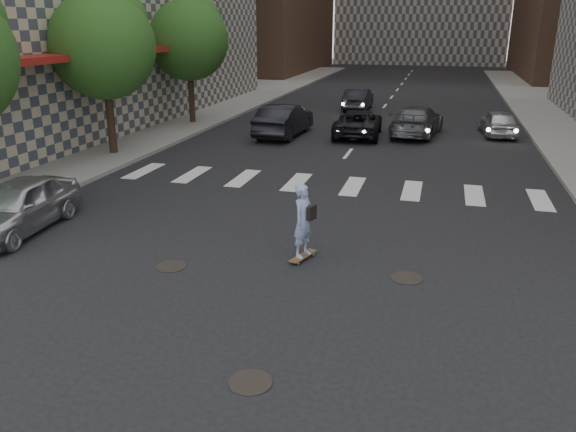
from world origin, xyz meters
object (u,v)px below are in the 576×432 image
Objects in this scene: silver_sedan at (17,206)px; tree_b at (105,41)px; traffic_car_b at (417,121)px; traffic_car_e at (358,99)px; tree_c at (190,36)px; traffic_car_c at (358,123)px; skateboarder at (304,221)px; traffic_car_d at (498,123)px; traffic_car_a at (284,120)px.

tree_b is at bearing 100.90° from silver_sedan.
traffic_car_b reaches higher than traffic_car_e.
tree_c is 1.41× the size of traffic_car_c.
skateboarder is at bearing 95.81° from traffic_car_e.
skateboarder is 24.42m from traffic_car_e.
tree_c reaches higher than traffic_car_b.
traffic_car_d is (3.91, 0.99, -0.09)m from traffic_car_b.
silver_sedan is 17.11m from traffic_car_c.
tree_b is 9.98m from silver_sedan.
tree_c is 1.60× the size of traffic_car_e.
skateboarder is (10.30, -8.71, -3.67)m from tree_b.
skateboarder is at bearing 91.82° from traffic_car_b.
tree_b reaches higher than skateboarder.
traffic_car_b reaches higher than silver_sedan.
tree_b is at bearing 33.24° from traffic_car_c.
tree_c is 3.55× the size of skateboarder.
traffic_car_b is at bearing 55.51° from silver_sedan.
traffic_car_a is (3.27, 14.79, 0.08)m from silver_sedan.
traffic_car_b is at bearing 33.18° from tree_b.
tree_c is at bearing 7.23° from traffic_car_b.
traffic_car_e is at bearing 43.63° from tree_c.
traffic_car_e is at bearing -54.36° from traffic_car_b.
silver_sedan is at bearing 63.26° from traffic_car_c.
traffic_car_a reaches higher than traffic_car_d.
traffic_car_a is 1.28× the size of traffic_car_d.
traffic_car_a is at bearing -19.59° from tree_c.
traffic_car_b is 1.07× the size of traffic_car_c.
traffic_car_c is at bearing 11.09° from traffic_car_d.
traffic_car_a is at bearing 10.27° from traffic_car_d.
silver_sedan is 1.01× the size of traffic_car_e.
traffic_car_b is (12.04, 7.88, -3.92)m from tree_b.
traffic_car_c is (3.55, 0.90, -0.14)m from traffic_car_a.
traffic_car_e is (7.97, 7.60, -3.97)m from tree_c.
silver_sedan is 22.26m from traffic_car_d.
traffic_car_a reaches higher than traffic_car_b.
traffic_car_c is at bearing 98.81° from traffic_car_e.
silver_sedan reaches higher than traffic_car_d.
traffic_car_a is 9.89m from traffic_car_e.
traffic_car_c is at bearing 61.89° from silver_sedan.
traffic_car_e is (-1.30, 8.73, 0.03)m from traffic_car_c.
traffic_car_e is (-7.99, 6.73, 0.04)m from traffic_car_d.
skateboarder is at bearing 66.60° from traffic_car_d.
skateboarder is 18.46m from traffic_car_d.
tree_c is 1.58× the size of silver_sedan.
traffic_car_c is (9.27, -1.14, -4.00)m from tree_c.
tree_b is at bearing 63.27° from traffic_car_e.
tree_b is at bearing 41.00° from traffic_car_b.
traffic_car_a reaches higher than silver_sedan.
traffic_car_b is at bearing -0.58° from tree_c.
tree_b is 1.00× the size of tree_c.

